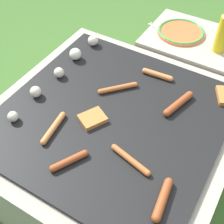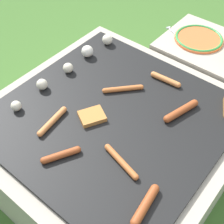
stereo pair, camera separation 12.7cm
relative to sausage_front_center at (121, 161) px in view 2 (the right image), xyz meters
The scene contains 14 objects.
ground_plane 0.46m from the sausage_front_center, 47.21° to the left, with size 14.00×14.00×0.00m, color #3D6628.
grill 0.31m from the sausage_front_center, 47.21° to the left, with size 0.99×0.99×0.39m.
side_ledge 0.90m from the sausage_front_center, ahead, with size 0.40×0.49×0.39m.
sausage_front_right 0.38m from the sausage_front_center, 36.96° to the left, with size 0.14×0.13×0.02m.
sausage_mid_right 0.35m from the sausage_front_center, ahead, with size 0.18×0.07×0.03m.
sausage_mid_left 0.22m from the sausage_front_center, 122.28° to the left, with size 0.14×0.09×0.03m.
sausage_front_center is the anchor object (origin of this frame).
sausage_back_center 0.18m from the sausage_front_center, 116.92° to the right, with size 0.17×0.05×0.03m.
sausage_front_left 0.49m from the sausage_front_center, 13.68° to the left, with size 0.03×0.15×0.03m.
sausage_back_right 0.33m from the sausage_front_center, 94.18° to the left, with size 0.17×0.05×0.02m.
bread_slice_left 0.25m from the sausage_front_center, 66.77° to the left, with size 0.13×0.12×0.02m.
mushroom_row 0.54m from the sausage_front_center, 71.10° to the left, with size 0.80×0.07×0.06m.
plate_colorful 0.88m from the sausage_front_center, 10.39° to the left, with size 0.25×0.25×0.02m.
fork_utensil 0.87m from the sausage_front_center, 18.30° to the left, with size 0.10×0.17×0.01m.
Camera 2 is at (-0.66, -0.54, 1.34)m, focal length 50.00 mm.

